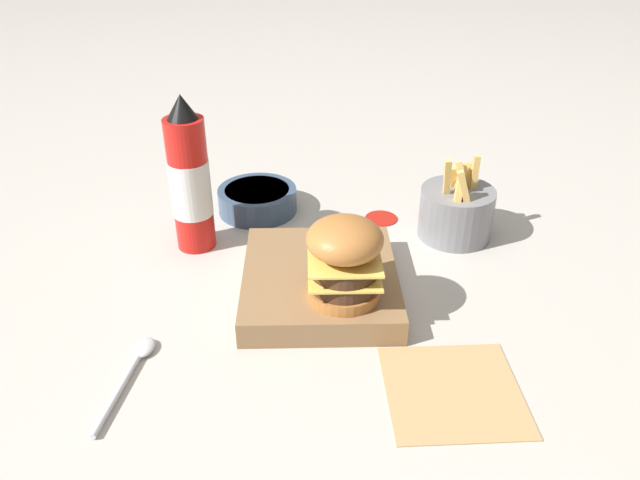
# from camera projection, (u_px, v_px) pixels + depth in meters

# --- Properties ---
(ground_plane) EXTENTS (6.00, 6.00, 0.00)m
(ground_plane) POSITION_uv_depth(u_px,v_px,m) (274.00, 293.00, 0.90)
(ground_plane) COLOR #B7B2A8
(serving_board) EXTENTS (0.24, 0.22, 0.04)m
(serving_board) POSITION_uv_depth(u_px,v_px,m) (320.00, 281.00, 0.89)
(serving_board) COLOR olive
(serving_board) RESTS_ON ground_plane
(burger) EXTENTS (0.10, 0.10, 0.11)m
(burger) POSITION_uv_depth(u_px,v_px,m) (344.00, 259.00, 0.80)
(burger) COLOR #AD6B33
(burger) RESTS_ON serving_board
(ketchup_bottle) EXTENTS (0.06, 0.06, 0.25)m
(ketchup_bottle) POSITION_uv_depth(u_px,v_px,m) (190.00, 181.00, 0.95)
(ketchup_bottle) COLOR red
(ketchup_bottle) RESTS_ON ground_plane
(fries_basket) EXTENTS (0.12, 0.12, 0.15)m
(fries_basket) POSITION_uv_depth(u_px,v_px,m) (456.00, 212.00, 1.02)
(fries_basket) COLOR slate
(fries_basket) RESTS_ON ground_plane
(side_bowl) EXTENTS (0.14, 0.14, 0.04)m
(side_bowl) POSITION_uv_depth(u_px,v_px,m) (257.00, 199.00, 1.10)
(side_bowl) COLOR #384C66
(side_bowl) RESTS_ON ground_plane
(spoon) EXTENTS (0.17, 0.04, 0.01)m
(spoon) POSITION_uv_depth(u_px,v_px,m) (135.00, 363.00, 0.76)
(spoon) COLOR silver
(spoon) RESTS_ON ground_plane
(ketchup_puddle) EXTENTS (0.06, 0.06, 0.00)m
(ketchup_puddle) POSITION_uv_depth(u_px,v_px,m) (381.00, 218.00, 1.09)
(ketchup_puddle) COLOR #B21E14
(ketchup_puddle) RESTS_ON ground_plane
(parchment_square) EXTENTS (0.16, 0.16, 0.00)m
(parchment_square) POSITION_uv_depth(u_px,v_px,m) (453.00, 390.00, 0.73)
(parchment_square) COLOR tan
(parchment_square) RESTS_ON ground_plane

